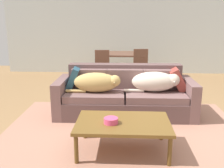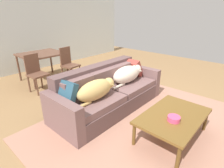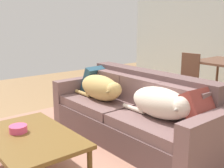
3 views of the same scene
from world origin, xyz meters
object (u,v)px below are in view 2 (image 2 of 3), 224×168
Objects in this scene: dining_chair_near_left at (36,72)px; dining_chair_near_right at (69,63)px; coffee_table at (173,117)px; dining_table at (42,56)px; couch at (107,93)px; dog_on_left_cushion at (97,89)px; throw_pillow_by_left_arm at (65,94)px; dog_on_right_cushion at (128,74)px; bowl_on_coffee_table at (174,119)px; throw_pillow_by_right_arm at (133,68)px.

dining_chair_near_right reaches higher than dining_chair_near_left.
coffee_table is at bearing -86.52° from dining_chair_near_left.
dining_table is (-0.04, 3.84, 0.33)m from coffee_table.
couch is 2.17× the size of dining_table.
dining_table is (0.40, 2.64, 0.08)m from dog_on_left_cushion.
couch is 0.98m from throw_pillow_by_left_arm.
dining_chair_near_right reaches higher than dog_on_right_cushion.
dining_table is at bearing 90.58° from coffee_table.
dining_chair_near_right is at bearing 66.61° from dog_on_left_cushion.
bowl_on_coffee_table is (-0.17, -1.45, 0.11)m from couch.
dining_chair_near_left is (-1.49, 1.78, -0.12)m from throw_pillow_by_right_arm.
dog_on_left_cushion is 2.30× the size of throw_pillow_by_left_arm.
dog_on_left_cushion is 0.52m from throw_pillow_by_left_arm.
throw_pillow_by_right_arm is 0.43× the size of dining_chair_near_right.
bowl_on_coffee_table is 0.19× the size of dining_chair_near_right.
bowl_on_coffee_table is (0.29, -1.26, -0.17)m from dog_on_left_cushion.
dog_on_left_cushion is 0.98× the size of dining_chair_near_right.
dog_on_right_cushion is at bearing -94.03° from dining_chair_near_right.
coffee_table is at bearing -113.62° from dog_on_right_cushion.
dog_on_left_cushion is at bearing 110.21° from coffee_table.
bowl_on_coffee_table is 0.19× the size of dining_chair_near_left.
throw_pillow_by_right_arm is at bearing 9.60° from dog_on_left_cushion.
couch is 0.61m from dog_on_right_cushion.
dog_on_left_cushion is 2.67m from dining_table.
dining_chair_near_right reaches higher than throw_pillow_by_left_arm.
throw_pillow_by_right_arm is 1.88m from bowl_on_coffee_table.
dining_table is at bearing 121.13° from dining_chair_near_right.
dining_chair_near_left is (-0.39, 3.30, 0.06)m from bowl_on_coffee_table.
dog_on_right_cushion is 2.35× the size of throw_pillow_by_left_arm.
throw_pillow_by_right_arm is 1.75m from coffee_table.
throw_pillow_by_right_arm is 1.89m from dining_chair_near_right.
throw_pillow_by_right_arm is (1.86, 0.02, -0.00)m from throw_pillow_by_left_arm.
dog_on_left_cushion is at bearing 103.10° from bowl_on_coffee_table.
bowl_on_coffee_table is at bearing -97.27° from couch.
throw_pillow_by_left_arm is at bearing 122.34° from coffee_table.
bowl_on_coffee_table is (-0.70, -1.36, -0.17)m from dog_on_right_cushion.
dining_chair_near_left reaches higher than throw_pillow_by_right_arm.
dining_table is (-0.59, 2.54, 0.08)m from dog_on_right_cushion.
dining_chair_near_right is (0.46, -0.58, -0.18)m from dining_table.
dining_table is 1.21× the size of dining_chair_near_left.
throw_pillow_by_left_arm is 2.27× the size of bowl_on_coffee_table.
couch is 0.58m from dog_on_left_cushion.
dining_chair_near_left is 0.97× the size of dining_chair_near_right.
dog_on_left_cushion is at bearing -98.69° from dining_table.
dog_on_left_cushion reaches higher than bowl_on_coffee_table.
dog_on_right_cushion is 0.43m from throw_pillow_by_right_arm.
couch reaches higher than dog_on_right_cushion.
bowl_on_coffee_table is (0.76, -1.50, -0.18)m from throw_pillow_by_left_arm.
dining_chair_near_right is at bearing -4.15° from dining_chair_near_left.
throw_pillow_by_right_arm is 2.26× the size of bowl_on_coffee_table.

